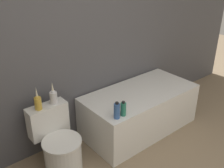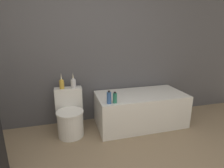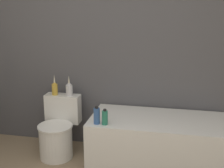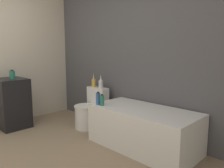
{
  "view_description": "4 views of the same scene",
  "coord_description": "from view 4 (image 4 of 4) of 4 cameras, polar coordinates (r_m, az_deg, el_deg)",
  "views": [
    {
      "loc": [
        -1.35,
        -0.37,
        2.08
      ],
      "look_at": [
        0.19,
        1.52,
        0.89
      ],
      "focal_mm": 42.0,
      "sensor_mm": 36.0,
      "label": 1
    },
    {
      "loc": [
        -0.42,
        -0.88,
        1.5
      ],
      "look_at": [
        0.25,
        1.58,
        0.79
      ],
      "focal_mm": 28.0,
      "sensor_mm": 36.0,
      "label": 2
    },
    {
      "loc": [
        0.93,
        -1.54,
        1.8
      ],
      "look_at": [
        0.27,
        1.61,
        0.93
      ],
      "focal_mm": 50.0,
      "sensor_mm": 36.0,
      "label": 3
    },
    {
      "loc": [
        2.51,
        -0.68,
        1.33
      ],
      "look_at": [
        0.37,
        1.47,
        0.87
      ],
      "focal_mm": 35.0,
      "sensor_mm": 36.0,
      "label": 4
    }
  ],
  "objects": [
    {
      "name": "bathtub",
      "position": [
        3.1,
        8.11,
        -11.31
      ],
      "size": [
        1.48,
        0.74,
        0.55
      ],
      "color": "white",
      "rests_on": "ground"
    },
    {
      "name": "vase_silver",
      "position": [
        3.84,
        -2.95,
        0.21
      ],
      "size": [
        0.08,
        0.08,
        0.24
      ],
      "color": "silver",
      "rests_on": "toilet"
    },
    {
      "name": "soap_bottle_glass",
      "position": [
        4.08,
        -24.61,
        2.2
      ],
      "size": [
        0.09,
        0.09,
        0.16
      ],
      "color": "#267259",
      "rests_on": "vanity_counter"
    },
    {
      "name": "wall_back_tiled",
      "position": [
        3.74,
        2.72,
        8.08
      ],
      "size": [
        6.4,
        0.06,
        2.6
      ],
      "color": "#4C4C51",
      "rests_on": "ground_plane"
    },
    {
      "name": "toilet",
      "position": [
        3.89,
        -5.89,
        -6.98
      ],
      "size": [
        0.43,
        0.56,
        0.69
      ],
      "color": "white",
      "rests_on": "ground"
    },
    {
      "name": "vase_gold",
      "position": [
        3.97,
        -4.81,
        0.48
      ],
      "size": [
        0.07,
        0.07,
        0.25
      ],
      "color": "gold",
      "rests_on": "toilet"
    },
    {
      "name": "wall_left_painted",
      "position": [
        4.48,
        -26.04,
        7.31
      ],
      "size": [
        0.06,
        6.4,
        2.6
      ],
      "color": "beige",
      "rests_on": "ground_plane"
    },
    {
      "name": "vanity_counter",
      "position": [
        4.23,
        -24.67,
        -4.52
      ],
      "size": [
        0.58,
        0.47,
        0.86
      ],
      "color": "black",
      "rests_on": "ground"
    },
    {
      "name": "shampoo_bottle_short",
      "position": [
        3.15,
        -2.63,
        -4.29
      ],
      "size": [
        0.06,
        0.06,
        0.17
      ],
      "color": "#267259",
      "rests_on": "bathtub"
    },
    {
      "name": "shampoo_bottle_tall",
      "position": [
        3.21,
        -3.65,
        -3.85
      ],
      "size": [
        0.07,
        0.07,
        0.19
      ],
      "color": "#335999",
      "rests_on": "bathtub"
    }
  ]
}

